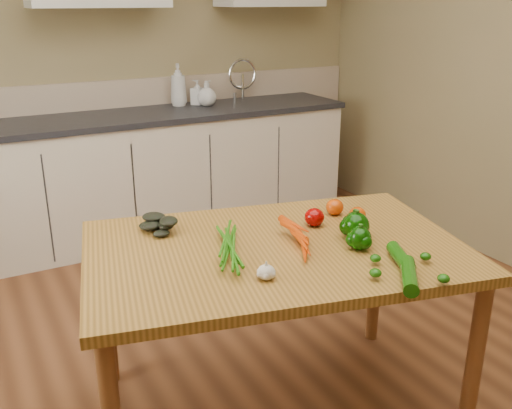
{
  "coord_description": "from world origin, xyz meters",
  "views": [
    {
      "loc": [
        -1.08,
        -1.69,
        1.65
      ],
      "look_at": [
        -0.02,
        0.28,
        0.84
      ],
      "focal_mm": 40.0,
      "sensor_mm": 36.0,
      "label": 1
    }
  ],
  "objects_px": {
    "tomato_b": "(335,207)",
    "pepper_c": "(360,238)",
    "soap_bottle_b": "(197,92)",
    "leafy_greens": "(163,220)",
    "garlic_bulb": "(266,272)",
    "table": "(275,266)",
    "soap_bottle_a": "(178,85)",
    "pepper_b": "(354,222)",
    "zucchini_b": "(409,276)",
    "pepper_a": "(356,226)",
    "tomato_a": "(314,217)",
    "soap_bottle_c": "(207,93)",
    "tomato_c": "(357,215)",
    "carrot_bunch": "(276,239)",
    "zucchini_a": "(401,257)"
  },
  "relations": [
    {
      "from": "soap_bottle_c",
      "to": "tomato_b",
      "type": "distance_m",
      "value": 2.09
    },
    {
      "from": "pepper_b",
      "to": "zucchini_a",
      "type": "bearing_deg",
      "value": -97.17
    },
    {
      "from": "tomato_b",
      "to": "pepper_c",
      "type": "bearing_deg",
      "value": -110.98
    },
    {
      "from": "pepper_b",
      "to": "tomato_b",
      "type": "distance_m",
      "value": 0.2
    },
    {
      "from": "carrot_bunch",
      "to": "zucchini_b",
      "type": "height_order",
      "value": "carrot_bunch"
    },
    {
      "from": "soap_bottle_a",
      "to": "carrot_bunch",
      "type": "height_order",
      "value": "soap_bottle_a"
    },
    {
      "from": "table",
      "to": "soap_bottle_a",
      "type": "distance_m",
      "value": 2.4
    },
    {
      "from": "garlic_bulb",
      "to": "tomato_a",
      "type": "distance_m",
      "value": 0.52
    },
    {
      "from": "carrot_bunch",
      "to": "tomato_b",
      "type": "relative_size",
      "value": 3.45
    },
    {
      "from": "pepper_b",
      "to": "zucchini_b",
      "type": "height_order",
      "value": "pepper_b"
    },
    {
      "from": "tomato_c",
      "to": "table",
      "type": "bearing_deg",
      "value": -172.98
    },
    {
      "from": "carrot_bunch",
      "to": "leafy_greens",
      "type": "bearing_deg",
      "value": 145.35
    },
    {
      "from": "zucchini_b",
      "to": "pepper_a",
      "type": "bearing_deg",
      "value": 79.08
    },
    {
      "from": "garlic_bulb",
      "to": "tomato_c",
      "type": "xyz_separation_m",
      "value": [
        0.6,
        0.28,
        0.01
      ]
    },
    {
      "from": "garlic_bulb",
      "to": "pepper_c",
      "type": "distance_m",
      "value": 0.43
    },
    {
      "from": "garlic_bulb",
      "to": "pepper_c",
      "type": "xyz_separation_m",
      "value": [
        0.43,
        0.05,
        0.02
      ]
    },
    {
      "from": "pepper_a",
      "to": "tomato_b",
      "type": "relative_size",
      "value": 1.37
    },
    {
      "from": "pepper_b",
      "to": "pepper_c",
      "type": "bearing_deg",
      "value": -120.81
    },
    {
      "from": "leafy_greens",
      "to": "garlic_bulb",
      "type": "relative_size",
      "value": 3.35
    },
    {
      "from": "tomato_a",
      "to": "tomato_c",
      "type": "bearing_deg",
      "value": -14.8
    },
    {
      "from": "pepper_b",
      "to": "pepper_c",
      "type": "distance_m",
      "value": 0.18
    },
    {
      "from": "soap_bottle_c",
      "to": "carrot_bunch",
      "type": "xyz_separation_m",
      "value": [
        -0.7,
        -2.24,
        -0.19
      ]
    },
    {
      "from": "soap_bottle_b",
      "to": "pepper_c",
      "type": "relative_size",
      "value": 2.1
    },
    {
      "from": "soap_bottle_a",
      "to": "zucchini_b",
      "type": "xyz_separation_m",
      "value": [
        -0.27,
        -2.79,
        -0.26
      ]
    },
    {
      "from": "table",
      "to": "soap_bottle_b",
      "type": "bearing_deg",
      "value": 87.02
    },
    {
      "from": "table",
      "to": "garlic_bulb",
      "type": "bearing_deg",
      "value": -113.8
    },
    {
      "from": "soap_bottle_b",
      "to": "carrot_bunch",
      "type": "height_order",
      "value": "soap_bottle_b"
    },
    {
      "from": "garlic_bulb",
      "to": "tomato_a",
      "type": "relative_size",
      "value": 0.74
    },
    {
      "from": "soap_bottle_a",
      "to": "pepper_b",
      "type": "distance_m",
      "value": 2.36
    },
    {
      "from": "pepper_a",
      "to": "pepper_b",
      "type": "distance_m",
      "value": 0.08
    },
    {
      "from": "carrot_bunch",
      "to": "pepper_c",
      "type": "bearing_deg",
      "value": -18.11
    },
    {
      "from": "soap_bottle_a",
      "to": "zucchini_b",
      "type": "distance_m",
      "value": 2.81
    },
    {
      "from": "leafy_greens",
      "to": "tomato_a",
      "type": "distance_m",
      "value": 0.62
    },
    {
      "from": "soap_bottle_c",
      "to": "carrot_bunch",
      "type": "distance_m",
      "value": 2.35
    },
    {
      "from": "tomato_c",
      "to": "carrot_bunch",
      "type": "bearing_deg",
      "value": -171.2
    },
    {
      "from": "zucchini_a",
      "to": "carrot_bunch",
      "type": "bearing_deg",
      "value": 133.89
    },
    {
      "from": "pepper_b",
      "to": "zucchini_a",
      "type": "xyz_separation_m",
      "value": [
        -0.04,
        -0.32,
        -0.02
      ]
    },
    {
      "from": "carrot_bunch",
      "to": "garlic_bulb",
      "type": "distance_m",
      "value": 0.26
    },
    {
      "from": "table",
      "to": "pepper_b",
      "type": "height_order",
      "value": "pepper_b"
    },
    {
      "from": "soap_bottle_b",
      "to": "pepper_c",
      "type": "distance_m",
      "value": 2.51
    },
    {
      "from": "soap_bottle_b",
      "to": "carrot_bunch",
      "type": "relative_size",
      "value": 0.69
    },
    {
      "from": "garlic_bulb",
      "to": "tomato_b",
      "type": "xyz_separation_m",
      "value": [
        0.56,
        0.39,
        0.01
      ]
    },
    {
      "from": "table",
      "to": "leafy_greens",
      "type": "distance_m",
      "value": 0.49
    },
    {
      "from": "soap_bottle_b",
      "to": "pepper_a",
      "type": "height_order",
      "value": "soap_bottle_b"
    },
    {
      "from": "table",
      "to": "soap_bottle_b",
      "type": "xyz_separation_m",
      "value": [
        0.65,
        2.3,
        0.31
      ]
    },
    {
      "from": "garlic_bulb",
      "to": "zucchini_a",
      "type": "height_order",
      "value": "garlic_bulb"
    },
    {
      "from": "soap_bottle_b",
      "to": "pepper_b",
      "type": "height_order",
      "value": "soap_bottle_b"
    },
    {
      "from": "soap_bottle_b",
      "to": "leafy_greens",
      "type": "distance_m",
      "value": 2.2
    },
    {
      "from": "garlic_bulb",
      "to": "pepper_b",
      "type": "bearing_deg",
      "value": 20.88
    },
    {
      "from": "carrot_bunch",
      "to": "tomato_c",
      "type": "height_order",
      "value": "carrot_bunch"
    }
  ]
}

